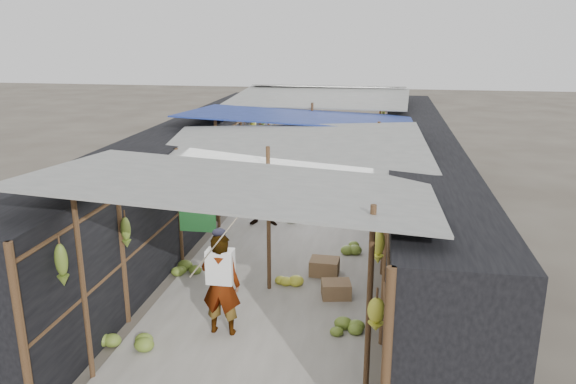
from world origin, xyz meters
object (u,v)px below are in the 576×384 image
Objects in this scene: vendor_elderly at (221,284)px; vendor_seated at (372,198)px; crate_near at (324,267)px; black_basin at (343,195)px; shopper_blue at (267,190)px.

vendor_elderly is 2.10× the size of vendor_seated.
crate_near is 0.88× the size of black_basin.
crate_near reaches higher than black_basin.
shopper_blue reaches higher than vendor_seated.
shopper_blue is at bearing -84.99° from vendor_elderly.
black_basin is 1.43m from vendor_seated.
shopper_blue is (-1.62, -2.54, 0.78)m from black_basin.
vendor_elderly is at bearing -90.78° from shopper_blue.
vendor_seated is at bearing -55.03° from black_basin.
vendor_seated is (0.80, -1.14, 0.30)m from black_basin.
crate_near is 0.33× the size of vendor_elderly.
crate_near is at bearing -117.62° from vendor_elderly.
vendor_seated is at bearing 25.58° from shopper_blue.
vendor_elderly is at bearing -116.94° from crate_near.
crate_near is 2.79m from vendor_elderly.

